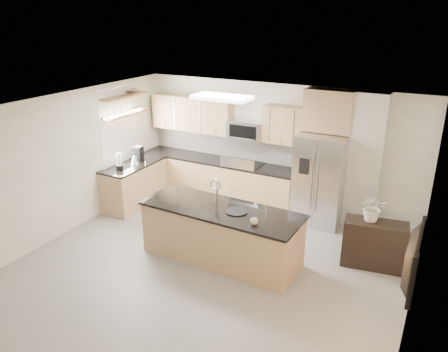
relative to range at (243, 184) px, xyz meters
The scene contains 26 objects.
floor 3.02m from the range, 78.39° to the right, with size 6.50×6.50×0.00m, color gray.
ceiling 3.66m from the range, 78.39° to the right, with size 6.00×6.50×0.02m, color white.
wall_back 1.07m from the range, 28.76° to the left, with size 6.00×0.02×2.60m, color white.
wall_left 3.87m from the range, 129.41° to the right, with size 0.02×6.50×2.60m, color white.
wall_right 4.71m from the range, 39.05° to the right, with size 0.02×6.50×2.60m, color white.
back_counter 0.63m from the range, behind, with size 3.55×0.66×1.44m.
left_counter 2.33m from the range, 152.71° to the right, with size 0.66×1.50×0.92m.
range is the anchor object (origin of this frame).
upper_cabinets 1.53m from the range, 166.83° to the left, with size 3.50×0.33×0.75m.
microwave 1.16m from the range, 90.00° to the left, with size 0.76×0.40×0.40m.
refrigerator 1.71m from the range, ahead, with size 0.92×0.78×1.78m.
partition_column 2.56m from the range, ahead, with size 0.60×0.30×2.60m, color beige.
window 2.86m from the range, 155.75° to the right, with size 0.04×1.15×1.65m.
shelf_lower 2.86m from the range, 156.67° to the right, with size 0.30×1.20×0.04m, color olive.
shelf_upper 3.07m from the range, 156.67° to the right, with size 0.30×1.20×0.04m, color olive.
ceiling_fixture 2.48m from the range, 81.39° to the right, with size 1.00×0.50×0.06m, color white.
island 2.25m from the range, 73.68° to the right, with size 2.71×1.05×1.35m.
credenza 3.17m from the range, 22.28° to the right, with size 0.98×0.41×0.79m, color black.
cup 2.81m from the range, 61.05° to the right, with size 0.12×0.12×0.09m, color white.
platter 2.40m from the range, 67.02° to the right, with size 0.35×0.35×0.02m, color black.
blender 2.62m from the range, 144.57° to the right, with size 0.15×0.15×0.35m.
kettle 2.35m from the range, 152.29° to the right, with size 0.20×0.20×0.25m.
coffee_maker 2.33m from the range, 158.17° to the right, with size 0.20×0.23×0.31m.
bowl 3.03m from the range, 163.07° to the right, with size 0.37×0.37×0.09m, color #BCBCBF.
flower_vase 3.14m from the range, 22.27° to the right, with size 0.61×0.53×0.68m, color silver.
television 4.78m from the range, 41.64° to the right, with size 1.08×0.14×0.62m, color black.
Camera 1 is at (3.10, -4.91, 3.93)m, focal length 35.00 mm.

